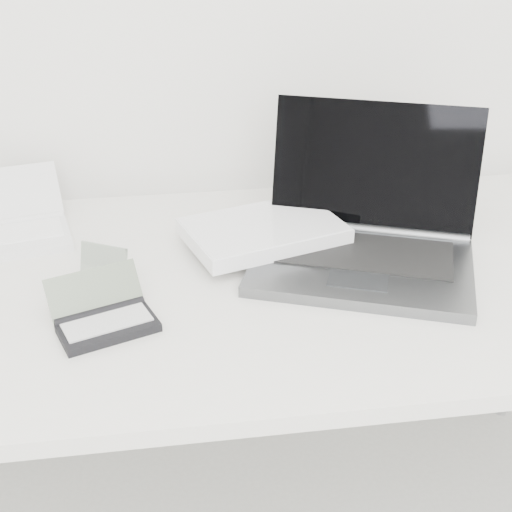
{
  "coord_description": "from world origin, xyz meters",
  "views": [
    {
      "loc": [
        -0.19,
        0.41,
        1.4
      ],
      "look_at": [
        -0.03,
        1.51,
        0.79
      ],
      "focal_mm": 50.0,
      "sensor_mm": 36.0,
      "label": 1
    }
  ],
  "objects": [
    {
      "name": "desk",
      "position": [
        0.0,
        1.55,
        0.68
      ],
      "size": [
        1.6,
        0.8,
        0.73
      ],
      "color": "white",
      "rests_on": "ground"
    },
    {
      "name": "laptop_large",
      "position": [
        0.13,
        1.6,
        0.77
      ],
      "size": [
        0.6,
        0.47,
        0.27
      ],
      "rotation": [
        0.0,
        0.0,
        -0.37
      ],
      "color": "#585A5D",
      "rests_on": "desk"
    },
    {
      "name": "netbook_open_white",
      "position": [
        -0.5,
        1.78,
        0.75
      ],
      "size": [
        0.27,
        0.3,
        0.1
      ],
      "rotation": [
        0.0,
        0.0,
        0.21
      ],
      "color": "white",
      "rests_on": "desk"
    },
    {
      "name": "pda_silver",
      "position": [
        -0.32,
        1.53,
        0.75
      ],
      "size": [
        0.13,
        0.13,
        0.08
      ],
      "rotation": [
        0.0,
        0.0,
        -0.49
      ],
      "color": "silver",
      "rests_on": "desk"
    },
    {
      "name": "palmtop_charcoal",
      "position": [
        -0.3,
        1.41,
        0.75
      ],
      "size": [
        0.19,
        0.17,
        0.08
      ],
      "rotation": [
        0.0,
        0.0,
        0.35
      ],
      "color": "black",
      "rests_on": "desk"
    }
  ]
}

